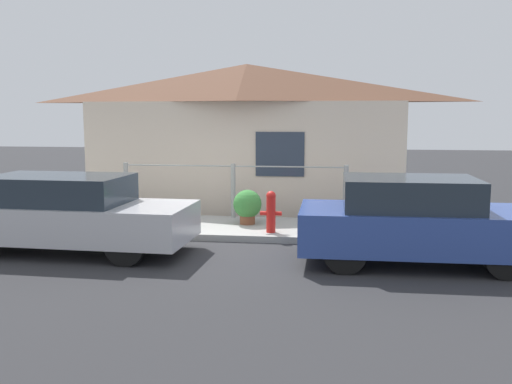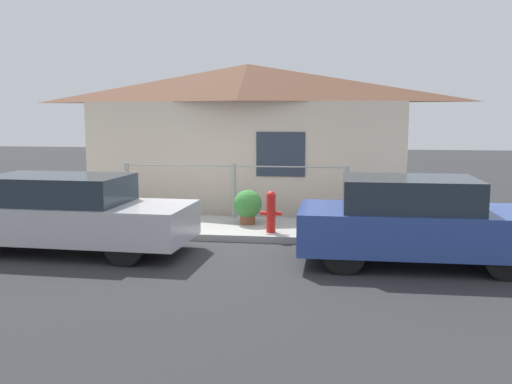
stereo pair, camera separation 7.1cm
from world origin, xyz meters
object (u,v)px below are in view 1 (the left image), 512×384
car_left (66,213)px  fire_hydrant (271,211)px  potted_plant_near_hydrant (247,205)px  car_right (416,221)px

car_left → fire_hydrant: car_left is taller
car_left → potted_plant_near_hydrant: car_left is taller
car_right → potted_plant_near_hydrant: size_ratio=5.24×
car_left → potted_plant_near_hydrant: (2.76, 2.28, -0.16)m
car_left → fire_hydrant: bearing=26.5°
potted_plant_near_hydrant → car_left: bearing=-140.4°
potted_plant_near_hydrant → fire_hydrant: bearing=-53.2°
fire_hydrant → potted_plant_near_hydrant: 0.94m
car_left → fire_hydrant: size_ratio=5.39×
car_right → potted_plant_near_hydrant: 3.78m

